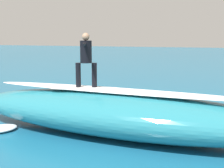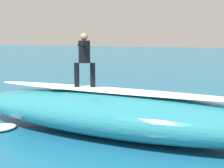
{
  "view_description": "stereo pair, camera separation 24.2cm",
  "coord_description": "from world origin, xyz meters",
  "px_view_note": "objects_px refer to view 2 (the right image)",
  "views": [
    {
      "loc": [
        -1.62,
        10.36,
        2.71
      ],
      "look_at": [
        1.6,
        0.88,
        1.05
      ],
      "focal_mm": 46.96,
      "sensor_mm": 36.0,
      "label": 1
    },
    {
      "loc": [
        -1.85,
        10.28,
        2.71
      ],
      "look_at": [
        1.6,
        0.88,
        1.05
      ],
      "focal_mm": 46.96,
      "sensor_mm": 36.0,
      "label": 2
    }
  ],
  "objects_px": {
    "surfboard_riding": "(85,88)",
    "surfer_riding": "(84,56)",
    "surfboard_paddling": "(130,100)",
    "surfer_paddling": "(127,96)"
  },
  "relations": [
    {
      "from": "surfboard_riding",
      "to": "surfer_riding",
      "type": "bearing_deg",
      "value": 74.2
    },
    {
      "from": "surfer_riding",
      "to": "surfboard_paddling",
      "type": "xyz_separation_m",
      "value": [
        -0.14,
        -4.06,
        -2.11
      ]
    },
    {
      "from": "surfboard_riding",
      "to": "surfer_paddling",
      "type": "distance_m",
      "value": 4.15
    },
    {
      "from": "surfer_riding",
      "to": "surfer_paddling",
      "type": "relative_size",
      "value": 0.83
    },
    {
      "from": "surfer_riding",
      "to": "surfboard_paddling",
      "type": "relative_size",
      "value": 0.74
    },
    {
      "from": "surfboard_paddling",
      "to": "surfer_riding",
      "type": "bearing_deg",
      "value": -108.16
    },
    {
      "from": "surfboard_riding",
      "to": "surfboard_paddling",
      "type": "height_order",
      "value": "surfboard_riding"
    },
    {
      "from": "surfer_riding",
      "to": "surfboard_paddling",
      "type": "bearing_deg",
      "value": -107.81
    },
    {
      "from": "surfboard_paddling",
      "to": "surfer_paddling",
      "type": "height_order",
      "value": "surfer_paddling"
    },
    {
      "from": "surfboard_riding",
      "to": "surfer_riding",
      "type": "height_order",
      "value": "surfer_riding"
    }
  ]
}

